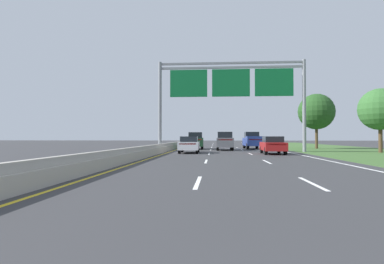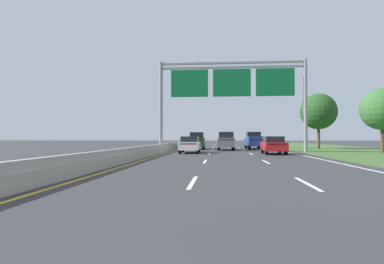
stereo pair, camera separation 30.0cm
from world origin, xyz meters
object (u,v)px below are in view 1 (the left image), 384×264
Objects in this scene: car_white_left_lane_sedan at (189,144)px; roadside_tree_mid at (380,109)px; car_grey_centre_lane_suv at (225,141)px; car_darkgreen_left_lane_suv at (196,140)px; car_red_right_lane_sedan at (273,145)px; roadside_tree_far at (316,112)px; pickup_truck_blue at (252,141)px; overhead_sign_gantry at (231,87)px.

car_white_left_lane_sedan is 18.76m from roadside_tree_mid.
car_white_left_lane_sedan is (-3.57, -7.03, -0.28)m from car_grey_centre_lane_suv.
car_darkgreen_left_lane_suv is (-3.57, 2.72, 0.00)m from car_grey_centre_lane_suv.
roadside_tree_far is at bearing -29.60° from car_red_right_lane_sedan.
car_white_left_lane_sedan is at bearing 145.49° from pickup_truck_blue.
overhead_sign_gantry reaches higher than pickup_truck_blue.
car_white_left_lane_sedan is 1.00× the size of car_red_right_lane_sedan.
car_grey_centre_lane_suv is at bearing 96.23° from overhead_sign_gantry.
car_grey_centre_lane_suv is at bearing -27.99° from car_white_left_lane_sedan.
overhead_sign_gantry is 3.17× the size of car_darkgreen_left_lane_suv.
car_red_right_lane_sedan is (7.60, -1.33, 0.00)m from car_white_left_lane_sedan.
car_red_right_lane_sedan is at bearing -154.11° from car_grey_centre_lane_suv.
roadside_tree_far is at bearing 104.63° from roadside_tree_mid.
car_darkgreen_left_lane_suv is at bearing 35.66° from car_red_right_lane_sedan.
roadside_tree_far is (8.38, 0.97, 3.76)m from pickup_truck_blue.
overhead_sign_gantry is 7.51m from car_white_left_lane_sedan.
roadside_tree_mid is (14.81, -5.32, 3.09)m from car_grey_centre_lane_suv.
roadside_tree_mid is 10.84m from roadside_tree_far.
overhead_sign_gantry is at bearing -139.83° from roadside_tree_far.
car_grey_centre_lane_suv is 1.06× the size of car_white_left_lane_sedan.
car_grey_centre_lane_suv is at bearing 137.00° from pickup_truck_blue.
roadside_tree_mid reaches higher than car_white_left_lane_sedan.
roadside_tree_far is (-2.73, 10.47, 0.64)m from roadside_tree_mid.
car_darkgreen_left_lane_suv is at bearing 99.78° from pickup_truck_blue.
pickup_truck_blue reaches higher than car_white_left_lane_sedan.
car_white_left_lane_sedan is 0.71× the size of roadside_tree_mid.
car_white_left_lane_sedan is at bearing 153.17° from car_grey_centre_lane_suv.
car_grey_centre_lane_suv is 13.65m from roadside_tree_far.
car_grey_centre_lane_suv is 0.99× the size of car_darkgreen_left_lane_suv.
pickup_truck_blue reaches higher than car_red_right_lane_sedan.
overhead_sign_gantry reaches higher than roadside_tree_far.
car_white_left_lane_sedan is at bearing 178.48° from car_darkgreen_left_lane_suv.
car_grey_centre_lane_suv is (-3.69, -4.18, 0.02)m from pickup_truck_blue.
car_grey_centre_lane_suv is 16.03m from roadside_tree_mid.
roadside_tree_far is (8.04, 13.50, 4.02)m from car_red_right_lane_sedan.
car_grey_centre_lane_suv is (-0.50, 4.62, -5.55)m from overhead_sign_gantry.
roadside_tree_far reaches higher than car_grey_centre_lane_suv.
roadside_tree_mid is at bearing -73.08° from car_red_right_lane_sedan.
roadside_tree_far is (15.65, 2.43, 3.74)m from car_darkgreen_left_lane_suv.
pickup_truck_blue reaches higher than car_grey_centre_lane_suv.
overhead_sign_gantry is 10.89m from pickup_truck_blue.
roadside_tree_mid reaches higher than car_red_right_lane_sedan.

